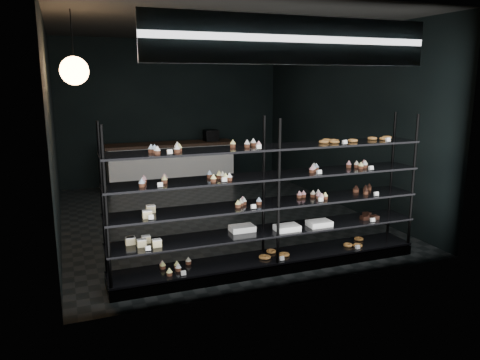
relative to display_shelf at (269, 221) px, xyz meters
The scene contains 5 objects.
room 2.64m from the display_shelf, 88.73° to the left, with size 5.01×6.01×3.20m.
display_shelf is the anchor object (origin of this frame).
signage 2.17m from the display_shelf, 83.50° to the right, with size 3.30×0.05×0.50m.
pendant_lamp 3.05m from the display_shelf, 149.62° to the left, with size 0.35×0.35×0.90m.
service_counter 4.95m from the display_shelf, 91.25° to the left, with size 2.82×0.65×1.23m.
Camera 1 is at (-2.37, -7.50, 2.36)m, focal length 35.00 mm.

